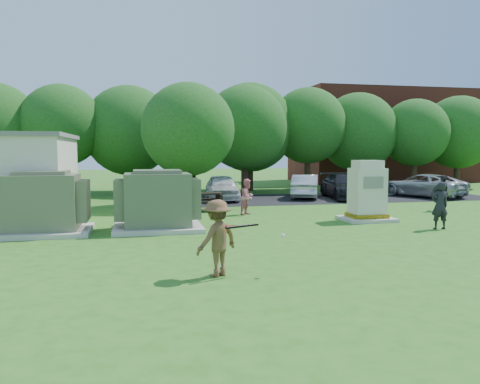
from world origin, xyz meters
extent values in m
plane|color=#2D6619|center=(0.00, 0.00, 0.00)|extent=(120.00, 120.00, 0.00)
cube|color=maroon|center=(18.00, 27.00, 4.00)|extent=(15.00, 8.00, 8.00)
cube|color=#232326|center=(7.00, 13.50, 0.01)|extent=(20.00, 6.00, 0.01)
cube|color=beige|center=(-6.50, 4.50, 0.07)|extent=(3.00, 2.40, 0.15)
cube|color=#61684A|center=(-6.50, 4.50, 1.05)|extent=(2.20, 1.80, 1.80)
cube|color=#61684A|center=(-6.50, 4.50, 2.01)|extent=(1.60, 1.30, 0.12)
cube|color=#61684A|center=(-7.77, 4.50, 1.07)|extent=(0.32, 1.50, 1.35)
cube|color=#61684A|center=(-5.23, 4.50, 1.07)|extent=(0.32, 1.50, 1.35)
cube|color=beige|center=(-2.80, 4.50, 0.07)|extent=(3.00, 2.40, 0.15)
cube|color=#566144|center=(-2.80, 4.50, 1.05)|extent=(2.20, 1.80, 1.80)
cube|color=#566144|center=(-2.80, 4.50, 2.01)|extent=(1.60, 1.30, 0.12)
cube|color=#566144|center=(-4.07, 4.50, 1.07)|extent=(0.32, 1.50, 1.35)
cube|color=#566144|center=(-1.53, 4.50, 1.07)|extent=(0.32, 1.50, 1.35)
cube|color=beige|center=(5.27, 4.93, 0.07)|extent=(1.94, 1.58, 0.13)
cube|color=yellow|center=(5.27, 4.93, 0.21)|extent=(1.36, 1.10, 0.16)
cube|color=beige|center=(5.27, 4.93, 1.17)|extent=(1.23, 0.97, 1.76)
cube|color=beige|center=(5.27, 4.93, 2.20)|extent=(1.01, 0.79, 0.31)
cube|color=gray|center=(5.27, 4.42, 1.52)|extent=(0.79, 0.04, 0.44)
cube|color=black|center=(-0.67, 9.30, 0.78)|extent=(1.91, 0.74, 0.06)
cube|color=black|center=(-0.67, 9.89, 0.47)|extent=(1.91, 0.26, 0.05)
cube|color=black|center=(-0.67, 8.72, 0.47)|extent=(1.91, 0.26, 0.05)
cube|color=black|center=(-1.50, 9.30, 0.39)|extent=(0.08, 1.43, 0.78)
cube|color=black|center=(0.16, 9.30, 0.39)|extent=(0.08, 1.43, 0.78)
imported|color=brown|center=(-1.78, -1.88, 0.83)|extent=(1.24, 1.12, 1.67)
imported|color=black|center=(6.78, 2.54, 0.83)|extent=(0.64, 0.46, 1.65)
imported|color=#D57080|center=(1.10, 7.57, 0.77)|extent=(0.94, 0.94, 1.54)
imported|color=#27262B|center=(10.12, 7.03, 0.81)|extent=(0.64, 1.03, 1.63)
imported|color=silver|center=(1.07, 13.71, 0.71)|extent=(1.95, 4.26, 1.42)
imported|color=#B7B7BC|center=(6.00, 13.88, 0.68)|extent=(2.89, 4.38, 1.36)
imported|color=black|center=(8.10, 13.02, 0.72)|extent=(2.73, 5.23, 1.45)
imported|color=#AFAEB3|center=(13.04, 12.98, 0.69)|extent=(4.07, 5.43, 1.37)
cylinder|color=black|center=(-1.24, -1.98, 1.09)|extent=(0.80, 0.39, 0.06)
cylinder|color=maroon|center=(-1.51, -2.01, 1.09)|extent=(0.23, 0.15, 0.06)
sphere|color=white|center=(-0.35, -2.07, 0.87)|extent=(0.09, 0.09, 0.09)
cylinder|color=#47301E|center=(-8.00, 18.80, 1.40)|extent=(0.44, 0.44, 2.80)
sphere|color=#235B1C|center=(-8.00, 18.80, 4.30)|extent=(5.00, 5.00, 5.00)
cylinder|color=#47301E|center=(-4.00, 19.60, 1.15)|extent=(0.44, 0.44, 2.30)
sphere|color=#235B1C|center=(-4.00, 19.60, 4.04)|extent=(5.80, 5.80, 5.80)
cylinder|color=#47301E|center=(0.00, 18.70, 1.35)|extent=(0.44, 0.44, 2.70)
sphere|color=#235B1C|center=(0.00, 18.70, 4.32)|extent=(5.40, 5.40, 5.40)
cylinder|color=#47301E|center=(4.00, 19.30, 1.25)|extent=(0.44, 0.44, 2.50)
sphere|color=#235B1C|center=(4.00, 19.30, 4.30)|extent=(6.00, 6.00, 6.00)
cylinder|color=#47301E|center=(8.00, 18.90, 1.45)|extent=(0.44, 0.44, 2.90)
sphere|color=#235B1C|center=(8.00, 18.90, 4.46)|extent=(5.20, 5.20, 5.20)
cylinder|color=#47301E|center=(12.00, 19.50, 1.20)|extent=(0.44, 0.44, 2.40)
sphere|color=#235B1C|center=(12.00, 19.50, 4.08)|extent=(5.60, 5.60, 5.60)
cylinder|color=#47301E|center=(16.00, 18.60, 1.30)|extent=(0.44, 0.44, 2.60)
sphere|color=#235B1C|center=(16.00, 18.60, 4.04)|extent=(4.80, 4.80, 4.80)
cylinder|color=#47301E|center=(20.00, 19.20, 1.25)|extent=(0.44, 0.44, 2.50)
sphere|color=#235B1C|center=(20.00, 19.20, 4.12)|extent=(5.40, 5.40, 5.40)
cylinder|color=#47301E|center=(-1.00, 11.50, 1.20)|extent=(0.44, 0.44, 2.40)
sphere|color=#235B1C|center=(-1.00, 11.50, 3.78)|extent=(4.60, 4.60, 4.60)
cylinder|color=#47301E|center=(3.00, 16.50, 1.30)|extent=(0.44, 0.44, 2.60)
sphere|color=#235B1C|center=(3.00, 16.50, 4.16)|extent=(5.20, 5.20, 5.20)
camera|label=1|loc=(-3.40, -11.74, 2.71)|focal=35.00mm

